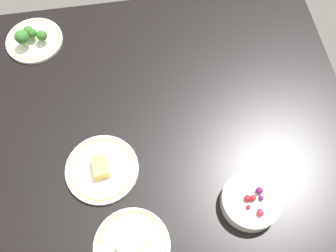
{
  "coord_description": "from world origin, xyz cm",
  "views": [
    {
      "loc": [
        8.3,
        53.94,
        117.78
      ],
      "look_at": [
        0.0,
        0.0,
        6.0
      ],
      "focal_mm": 41.47,
      "sensor_mm": 36.0,
      "label": 1
    }
  ],
  "objects_px": {
    "plate_cheese": "(102,169)",
    "plate_sandwich": "(132,246)",
    "bowl_berries": "(251,201)",
    "plate_broccoli": "(33,39)"
  },
  "relations": [
    {
      "from": "plate_cheese",
      "to": "plate_sandwich",
      "type": "xyz_separation_m",
      "value": [
        -0.07,
        0.24,
        0.0
      ]
    },
    {
      "from": "bowl_berries",
      "to": "plate_cheese",
      "type": "distance_m",
      "value": 0.46
    },
    {
      "from": "plate_sandwich",
      "to": "plate_broccoli",
      "type": "bearing_deg",
      "value": -70.56
    },
    {
      "from": "plate_cheese",
      "to": "plate_sandwich",
      "type": "height_order",
      "value": "plate_cheese"
    },
    {
      "from": "bowl_berries",
      "to": "plate_broccoli",
      "type": "relative_size",
      "value": 0.86
    },
    {
      "from": "plate_sandwich",
      "to": "plate_cheese",
      "type": "bearing_deg",
      "value": -74.88
    },
    {
      "from": "bowl_berries",
      "to": "plate_sandwich",
      "type": "relative_size",
      "value": 0.8
    },
    {
      "from": "plate_broccoli",
      "to": "plate_sandwich",
      "type": "bearing_deg",
      "value": 109.44
    },
    {
      "from": "plate_broccoli",
      "to": "plate_cheese",
      "type": "bearing_deg",
      "value": 111.35
    },
    {
      "from": "bowl_berries",
      "to": "plate_sandwich",
      "type": "height_order",
      "value": "bowl_berries"
    }
  ]
}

